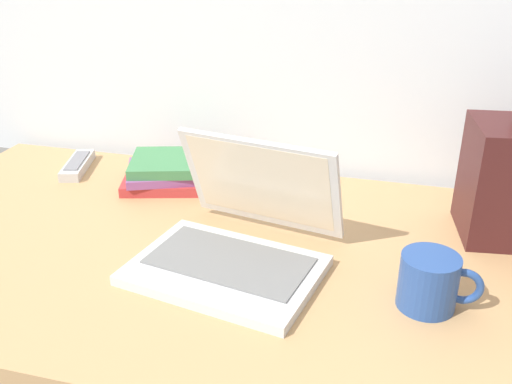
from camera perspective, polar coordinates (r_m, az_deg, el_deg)
The scene contains 5 objects.
desk at distance 1.05m, azimuth 1.67°, elevation -6.90°, with size 1.60×0.76×0.03m.
laptop at distance 1.00m, azimuth -1.77°, elevation -4.65°, with size 0.35×0.35×0.21m.
coffee_mug at distance 0.92m, azimuth 16.97°, elevation -8.56°, with size 0.13×0.09×0.09m.
remote_control_near at distance 1.45m, azimuth -17.36°, elevation 2.59°, with size 0.09×0.17×0.02m.
book_stack at distance 1.32m, azimuth -8.53°, elevation 2.03°, with size 0.24×0.21×0.06m.
Camera 1 is at (0.20, -0.86, 0.57)m, focal length 40.13 mm.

